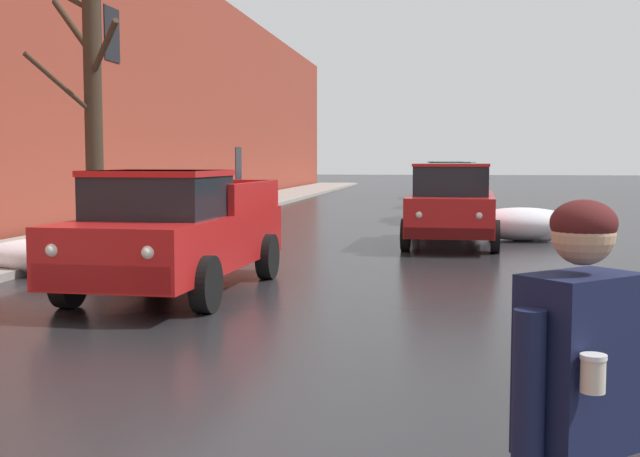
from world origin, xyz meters
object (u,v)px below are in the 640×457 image
pedestrian_with_coffee (579,403)px  suv_maroon_queued_behind_truck (444,178)px  sedan_black_parked_kerbside_mid (443,197)px  fire_hydrant (102,245)px  suv_red_parked_kerbside_close (453,201)px  pickup_truck_red_approaching_near_lane (175,232)px  suv_green_parked_far_down_block (453,182)px  sedan_grey_at_far_intersection (446,180)px  bare_tree_second_along_sidewalk (92,89)px

pedestrian_with_coffee → suv_maroon_queued_behind_truck: bearing=90.8°
sedan_black_parked_kerbside_mid → fire_hydrant: (-6.06, -11.78, -0.40)m
suv_maroon_queued_behind_truck → pedestrian_with_coffee: (0.55, -37.55, 0.05)m
suv_red_parked_kerbside_close → pedestrian_with_coffee: suv_red_parked_kerbside_close is taller
pickup_truck_red_approaching_near_lane → suv_red_parked_kerbside_close: suv_red_parked_kerbside_close is taller
suv_red_parked_kerbside_close → sedan_black_parked_kerbside_mid: suv_red_parked_kerbside_close is taller
suv_green_parked_far_down_block → sedan_grey_at_far_intersection: size_ratio=1.06×
suv_maroon_queued_behind_truck → sedan_grey_at_far_intersection: suv_maroon_queued_behind_truck is taller
suv_green_parked_far_down_block → fire_hydrant: (-6.43, -19.44, -0.63)m
bare_tree_second_along_sidewalk → sedan_grey_at_far_intersection: (6.75, 33.17, -2.49)m
pickup_truck_red_approaching_near_lane → sedan_black_parked_kerbside_mid: size_ratio=1.19×
sedan_black_parked_kerbside_mid → sedan_grey_at_far_intersection: size_ratio=0.96×
suv_green_parked_far_down_block → fire_hydrant: 20.49m
sedan_black_parked_kerbside_mid → pedestrian_with_coffee: (0.56, -22.67, 0.28)m
suv_green_parked_far_down_block → fire_hydrant: bearing=-108.3°
suv_green_parked_far_down_block → sedan_grey_at_far_intersection: bearing=91.1°
pickup_truck_red_approaching_near_lane → suv_red_parked_kerbside_close: bearing=61.5°
suv_green_parked_far_down_block → pedestrian_with_coffee: (0.18, -30.33, 0.05)m
sedan_black_parked_kerbside_mid → suv_green_parked_far_down_block: bearing=87.2°
pickup_truck_red_approaching_near_lane → suv_maroon_queued_behind_truck: suv_maroon_queued_behind_truck is taller
pedestrian_with_coffee → suv_green_parked_far_down_block: bearing=90.3°
pickup_truck_red_approaching_near_lane → suv_red_parked_kerbside_close: (3.95, 7.28, 0.11)m
pedestrian_with_coffee → pickup_truck_red_approaching_near_lane: bearing=117.8°
pickup_truck_red_approaching_near_lane → fire_hydrant: (-2.34, 2.79, -0.52)m
sedan_black_parked_kerbside_mid → fire_hydrant: bearing=-117.2°
fire_hydrant → pickup_truck_red_approaching_near_lane: bearing=-50.0°
pedestrian_with_coffee → fire_hydrant: 12.76m
suv_green_parked_far_down_block → pickup_truck_red_approaching_near_lane: bearing=-100.4°
sedan_black_parked_kerbside_mid → suv_maroon_queued_behind_truck: 14.88m
bare_tree_second_along_sidewalk → suv_green_parked_far_down_block: bare_tree_second_along_sidewalk is taller
pickup_truck_red_approaching_near_lane → sedan_black_parked_kerbside_mid: (3.72, 14.57, -0.13)m
bare_tree_second_along_sidewalk → sedan_black_parked_kerbside_mid: size_ratio=1.49×
suv_maroon_queued_behind_truck → pedestrian_with_coffee: bearing=-89.2°
suv_red_parked_kerbside_close → sedan_grey_at_far_intersection: size_ratio=1.07×
sedan_black_parked_kerbside_mid → suv_red_parked_kerbside_close: bearing=-88.2°
bare_tree_second_along_sidewalk → sedan_black_parked_kerbside_mid: bare_tree_second_along_sidewalk is taller
suv_red_parked_kerbside_close → suv_green_parked_far_down_block: (0.14, 14.95, -0.00)m
suv_maroon_queued_behind_truck → pedestrian_with_coffee: suv_maroon_queued_behind_truck is taller
sedan_black_parked_kerbside_mid → sedan_grey_at_far_intersection: bearing=89.7°
bare_tree_second_along_sidewalk → suv_maroon_queued_behind_truck: size_ratio=1.38×
suv_red_parked_kerbside_close → suv_green_parked_far_down_block: bearing=89.5°
sedan_grey_at_far_intersection → pickup_truck_red_approaching_near_lane: bearing=-95.9°
suv_red_parked_kerbside_close → sedan_black_parked_kerbside_mid: size_ratio=1.12×
sedan_grey_at_far_intersection → bare_tree_second_along_sidewalk: bearing=-101.5°
suv_green_parked_far_down_block → suv_maroon_queued_behind_truck: (-0.37, 7.22, -0.00)m
fire_hydrant → sedan_black_parked_kerbside_mid: bearing=62.8°
bare_tree_second_along_sidewalk → fire_hydrant: 3.12m
suv_red_parked_kerbside_close → pedestrian_with_coffee: bearing=-88.8°
sedan_grey_at_far_intersection → fire_hydrant: size_ratio=6.28×
suv_red_parked_kerbside_close → suv_green_parked_far_down_block: 14.95m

